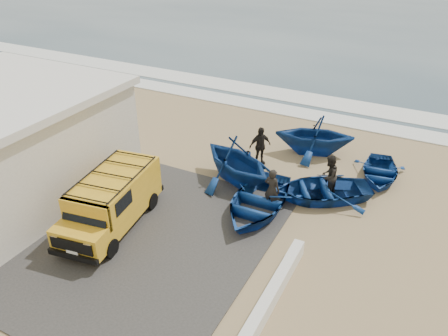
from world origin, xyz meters
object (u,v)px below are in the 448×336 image
at_px(boat_far_left, 315,135).
at_px(parapet, 265,306).
at_px(boat_mid_right, 380,172).
at_px(fisherman_front, 272,190).
at_px(van, 112,199).
at_px(fisherman_middle, 329,176).
at_px(boat_near_left, 257,202).
at_px(boat_mid_left, 236,160).
at_px(boat_near_right, 321,189).
at_px(fisherman_back, 260,146).

bearing_deg(boat_far_left, parapet, -7.62).
bearing_deg(boat_mid_right, fisherman_front, -136.49).
bearing_deg(van, fisherman_middle, 32.39).
xyz_separation_m(parapet, boat_near_left, (-2.27, 4.62, 0.17)).
xyz_separation_m(van, boat_mid_left, (2.72, 4.87, -0.06)).
bearing_deg(boat_near_right, boat_near_left, -74.68).
relative_size(van, boat_mid_right, 1.55).
bearing_deg(boat_far_left, boat_mid_left, -45.08).
bearing_deg(parapet, boat_mid_right, 80.79).
height_order(boat_mid_left, boat_far_left, boat_mid_left).
bearing_deg(boat_mid_left, boat_near_right, -58.08).
xyz_separation_m(boat_near_left, fisherman_middle, (2.10, 2.45, 0.45)).
relative_size(boat_near_right, fisherman_front, 2.27).
distance_m(boat_near_left, boat_near_right, 2.81).
xyz_separation_m(boat_mid_right, fisherman_front, (-3.37, -4.38, 0.56)).
relative_size(boat_near_left, boat_mid_left, 1.09).
height_order(parapet, van, van).
relative_size(boat_mid_right, fisherman_back, 1.73).
bearing_deg(boat_near_right, boat_mid_right, 114.53).
bearing_deg(parapet, boat_near_right, 92.91).
relative_size(parapet, boat_far_left, 1.60).
xyz_separation_m(van, boat_near_left, (4.44, 3.21, -0.65)).
bearing_deg(boat_near_left, boat_near_right, 45.13).
bearing_deg(boat_mid_right, fisherman_back, -176.20).
relative_size(fisherman_front, fisherman_back, 0.96).
bearing_deg(boat_mid_left, fisherman_front, -94.36).
relative_size(boat_near_right, boat_mid_right, 1.27).
bearing_deg(boat_near_right, fisherman_middle, 126.56).
bearing_deg(fisherman_back, fisherman_middle, -68.82).
distance_m(parapet, fisherman_front, 5.39).
relative_size(parapet, fisherman_middle, 3.36).
xyz_separation_m(boat_near_left, boat_mid_right, (3.79, 4.78, -0.11)).
bearing_deg(boat_near_left, boat_mid_left, 134.77).
distance_m(fisherman_front, fisherman_middle, 2.65).
xyz_separation_m(boat_mid_left, boat_far_left, (2.18, 4.17, -0.05)).
bearing_deg(boat_near_left, fisherman_front, 42.18).
bearing_deg(boat_mid_left, fisherman_middle, -52.34).
relative_size(boat_far_left, fisherman_middle, 2.10).
bearing_deg(fisherman_middle, van, -40.03).
height_order(boat_mid_left, fisherman_front, boat_mid_left).
height_order(boat_far_left, fisherman_middle, boat_far_left).
relative_size(parapet, van, 1.20).
bearing_deg(boat_near_left, van, -145.54).
relative_size(van, fisherman_back, 2.68).
relative_size(boat_near_left, boat_far_left, 1.15).
bearing_deg(boat_far_left, boat_near_left, -21.95).
height_order(boat_mid_right, fisherman_front, fisherman_front).
bearing_deg(boat_near_left, fisherman_back, 110.63).
bearing_deg(fisherman_back, parapet, -116.53).
height_order(boat_mid_left, fisherman_back, boat_mid_left).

